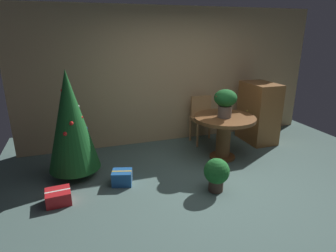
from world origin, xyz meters
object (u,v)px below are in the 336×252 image
Objects in this scene: round_dining_table at (224,128)px; flower_vase at (225,101)px; gift_box_red at (58,197)px; holiday_tree at (70,121)px; wooden_cabinet at (258,113)px; wooden_chair_far at (203,116)px; potted_plant at (217,173)px; gift_box_blue at (122,178)px.

round_dining_table is 0.50m from flower_vase.
gift_box_red is (-2.71, -0.55, -0.96)m from flower_vase.
flower_vase is at bearing -3.77° from holiday_tree.
holiday_tree is 4.96× the size of gift_box_red.
round_dining_table is 3.16× the size of gift_box_red.
wooden_cabinet is (3.57, 0.41, -0.30)m from holiday_tree.
flower_vase is at bearing -132.52° from round_dining_table.
potted_plant is (-0.63, -1.81, -0.27)m from wooden_chair_far.
flower_vase is at bearing -152.69° from wooden_cabinet.
gift_box_red is at bearing -168.48° from flower_vase.
wooden_cabinet is at bearing -16.22° from wooden_chair_far.
gift_box_red is at bearing -163.60° from wooden_cabinet.
holiday_tree is at bearing 142.23° from gift_box_blue.
gift_box_red is at bearing 169.77° from potted_plant.
gift_box_blue is at bearing -169.05° from round_dining_table.
round_dining_table reaches higher than gift_box_red.
potted_plant is (2.10, -0.38, 0.19)m from gift_box_red.
round_dining_table is 0.86m from wooden_chair_far.
wooden_cabinet is at bearing 17.09° from gift_box_blue.
flower_vase reaches higher than round_dining_table.
wooden_cabinet is at bearing 26.72° from round_dining_table.
round_dining_table is 1.94m from gift_box_blue.
wooden_cabinet is (1.10, 0.57, -0.46)m from flower_vase.
wooden_chair_far is (0.00, 0.86, -0.01)m from round_dining_table.
round_dining_table reaches higher than gift_box_blue.
wooden_cabinet is (1.08, 0.54, 0.04)m from round_dining_table.
round_dining_table is 1.21m from wooden_cabinet.
round_dining_table is 2.17× the size of potted_plant.
flower_vase reaches higher than gift_box_red.
gift_box_blue is at bearing -162.91° from wooden_cabinet.
flower_vase is (-0.02, -0.03, 0.50)m from round_dining_table.
wooden_chair_far is 2.62m from holiday_tree.
wooden_chair_far is (0.02, 0.88, -0.51)m from flower_vase.
gift_box_red is (-0.24, -0.71, -0.80)m from holiday_tree.
wooden_chair_far is 2.71× the size of gift_box_blue.
holiday_tree reaches higher than wooden_cabinet.
potted_plant is at bearing -123.26° from round_dining_table.
holiday_tree is 4.86× the size of gift_box_blue.
wooden_chair_far is at bearing 33.24° from gift_box_blue.
flower_vase is 2.48m from holiday_tree.
round_dining_table is at bearing -153.28° from wooden_cabinet.
wooden_cabinet is at bearing 6.50° from holiday_tree.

